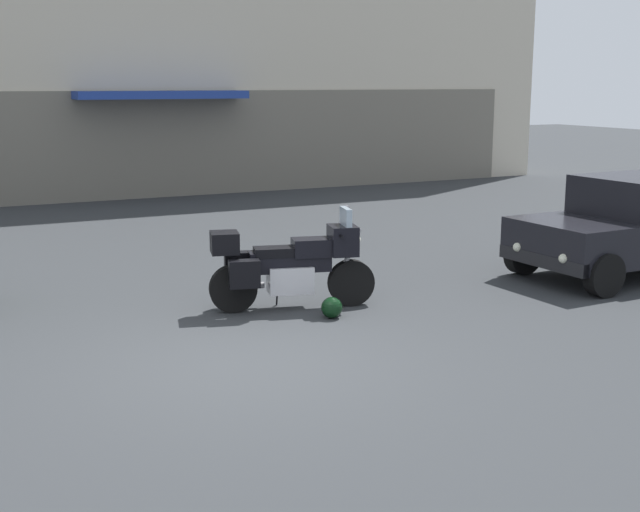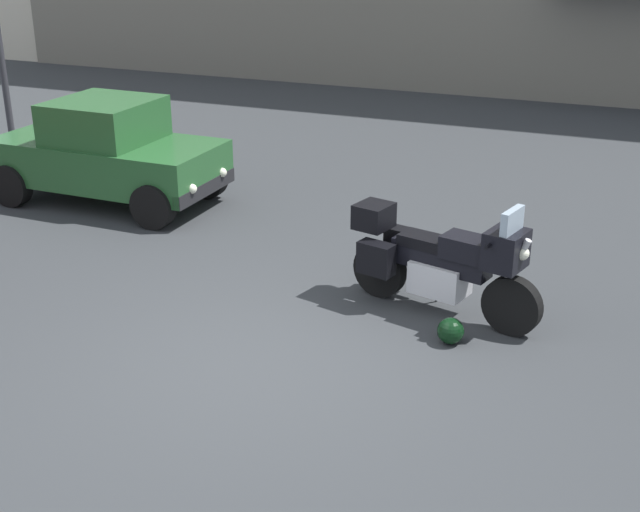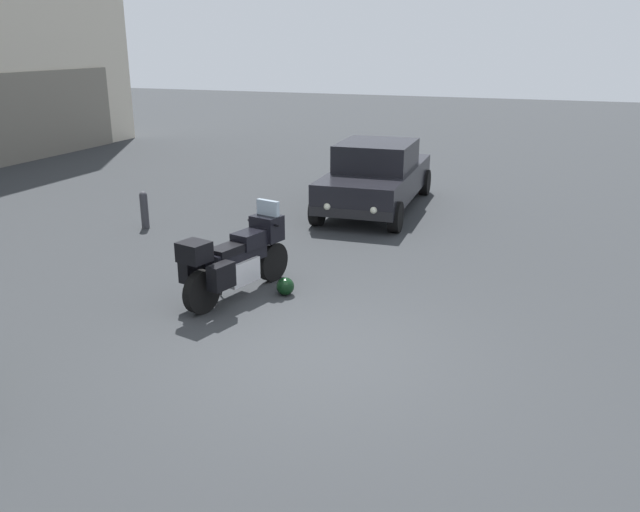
{
  "view_description": "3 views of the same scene",
  "coord_description": "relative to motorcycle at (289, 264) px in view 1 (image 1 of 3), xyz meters",
  "views": [
    {
      "loc": [
        -3.1,
        -8.24,
        3.01
      ],
      "look_at": [
        1.23,
        0.61,
        0.97
      ],
      "focal_mm": 47.14,
      "sensor_mm": 36.0,
      "label": 1
    },
    {
      "loc": [
        3.35,
        -6.47,
        4.12
      ],
      "look_at": [
        0.55,
        0.41,
        1.08
      ],
      "focal_mm": 47.54,
      "sensor_mm": 36.0,
      "label": 2
    },
    {
      "loc": [
        -6.88,
        -2.6,
        3.73
      ],
      "look_at": [
        0.86,
        0.3,
        0.99
      ],
      "focal_mm": 36.5,
      "sensor_mm": 36.0,
      "label": 3
    }
  ],
  "objects": [
    {
      "name": "ground_plane",
      "position": [
        -1.37,
        -1.83,
        -0.62
      ],
      "size": [
        80.0,
        80.0,
        0.0
      ],
      "primitive_type": "plane",
      "color": "#2D3033"
    },
    {
      "name": "bollard_curbside",
      "position": [
        2.75,
        3.59,
        -0.2
      ],
      "size": [
        0.16,
        0.16,
        0.78
      ],
      "color": "#333338",
      "rests_on": "ground"
    },
    {
      "name": "helmet",
      "position": [
        0.3,
        -0.66,
        -0.48
      ],
      "size": [
        0.28,
        0.28,
        0.28
      ],
      "primitive_type": "sphere",
      "color": "black",
      "rests_on": "ground"
    },
    {
      "name": "motorcycle",
      "position": [
        0.0,
        0.0,
        0.0
      ],
      "size": [
        2.23,
        1.04,
        1.36
      ],
      "rotation": [
        0.0,
        0.0,
        -0.24
      ],
      "color": "black",
      "rests_on": "ground"
    }
  ]
}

